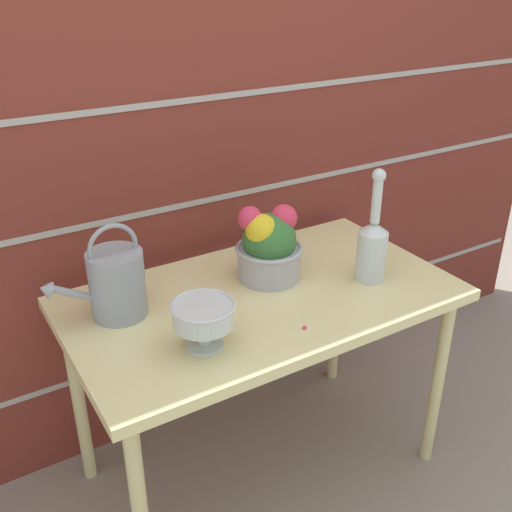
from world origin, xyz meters
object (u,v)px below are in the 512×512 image
at_px(watering_can, 116,282).
at_px(glass_decanter, 372,245).
at_px(flower_planter, 269,246).
at_px(crystal_pedestal_bowl, 203,317).

relative_size(watering_can, glass_decanter, 0.81).
relative_size(flower_planter, glass_decanter, 0.67).
bearing_deg(crystal_pedestal_bowl, watering_can, 116.75).
xyz_separation_m(crystal_pedestal_bowl, glass_decanter, (0.64, 0.06, 0.03)).
xyz_separation_m(watering_can, glass_decanter, (0.79, -0.22, 0.01)).
bearing_deg(flower_planter, glass_decanter, -33.45).
bearing_deg(watering_can, flower_planter, -4.20).
height_order(watering_can, flower_planter, watering_can).
height_order(crystal_pedestal_bowl, glass_decanter, glass_decanter).
height_order(watering_can, crystal_pedestal_bowl, watering_can).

